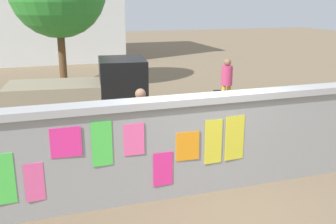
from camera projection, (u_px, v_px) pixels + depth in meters
The scene contains 8 objects.
ground at pixel (119, 94), 14.59m from camera, with size 60.00×60.00×0.00m, color #7A664C.
poster_wall at pixel (207, 142), 7.03m from camera, with size 7.73×0.42×1.77m.
auto_rickshaw_truck at pixel (86, 95), 10.55m from camera, with size 3.76×1.94×1.85m.
motorcycle at pixel (230, 130), 9.09m from camera, with size 1.87×0.70×0.87m.
bicycle_near at pixel (222, 111), 11.08m from camera, with size 1.70×0.44×0.95m.
bicycle_far at pixel (84, 164), 7.48m from camera, with size 1.70×0.44×0.95m.
person_walking at pixel (141, 119), 8.16m from camera, with size 0.44×0.44×1.62m.
person_bystander at pixel (227, 79), 12.24m from camera, with size 0.37×0.37×1.62m.
Camera 1 is at (-2.75, -6.06, 3.34)m, focal length 42.37 mm.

